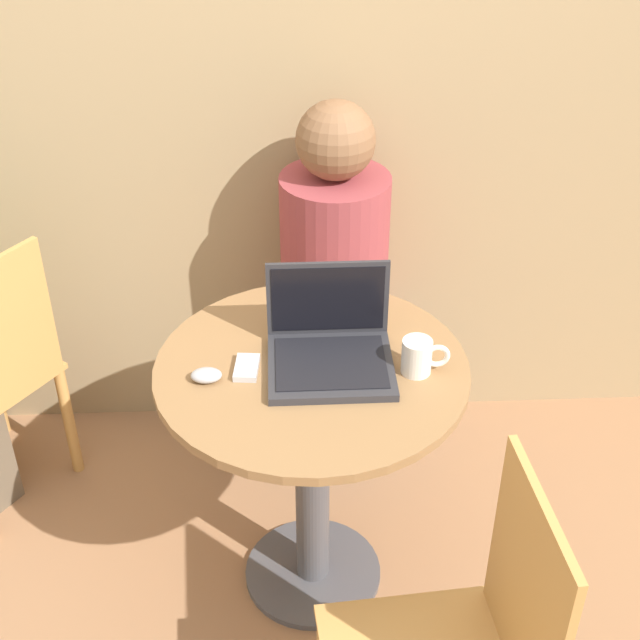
# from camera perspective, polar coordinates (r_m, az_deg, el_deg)

# --- Properties ---
(ground_plane) EXTENTS (12.00, 12.00, 0.00)m
(ground_plane) POSITION_cam_1_polar(r_m,az_deg,el_deg) (2.70, -0.45, -15.94)
(ground_plane) COLOR #9E704C
(back_wall) EXTENTS (7.00, 0.05, 2.60)m
(back_wall) POSITION_cam_1_polar(r_m,az_deg,el_deg) (2.62, -1.28, 17.16)
(back_wall) COLOR tan
(back_wall) RESTS_ON ground_plane
(round_table) EXTENTS (0.77, 0.77, 0.76)m
(round_table) POSITION_cam_1_polar(r_m,az_deg,el_deg) (2.29, -0.51, -6.95)
(round_table) COLOR #4C4C51
(round_table) RESTS_ON ground_plane
(laptop) EXTENTS (0.30, 0.27, 0.22)m
(laptop) POSITION_cam_1_polar(r_m,az_deg,el_deg) (2.16, 0.63, -1.68)
(laptop) COLOR #2D2D33
(laptop) RESTS_ON round_table
(cell_phone) EXTENTS (0.06, 0.10, 0.02)m
(cell_phone) POSITION_cam_1_polar(r_m,az_deg,el_deg) (2.15, -4.71, -3.06)
(cell_phone) COLOR silver
(cell_phone) RESTS_ON round_table
(computer_mouse) EXTENTS (0.07, 0.05, 0.03)m
(computer_mouse) POSITION_cam_1_polar(r_m,az_deg,el_deg) (2.13, -7.29, -3.53)
(computer_mouse) COLOR #B2B2B7
(computer_mouse) RESTS_ON round_table
(coffee_cup) EXTENTS (0.12, 0.07, 0.09)m
(coffee_cup) POSITION_cam_1_polar(r_m,az_deg,el_deg) (2.13, 6.33, -2.33)
(coffee_cup) COLOR white
(coffee_cup) RESTS_ON round_table
(person_seated) EXTENTS (0.32, 0.50, 1.21)m
(person_seated) POSITION_cam_1_polar(r_m,az_deg,el_deg) (2.83, 0.83, 0.85)
(person_seated) COLOR #3D4766
(person_seated) RESTS_ON ground_plane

